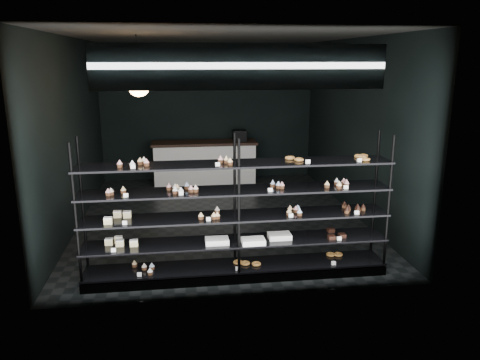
{
  "coord_description": "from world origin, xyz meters",
  "views": [
    {
      "loc": [
        -0.73,
        -8.17,
        2.84
      ],
      "look_at": [
        0.12,
        -1.9,
        1.19
      ],
      "focal_mm": 35.0,
      "sensor_mm": 36.0,
      "label": 1
    }
  ],
  "objects": [
    {
      "name": "pendant_lamp",
      "position": [
        -1.28,
        -1.01,
        2.45
      ],
      "size": [
        0.32,
        0.32,
        0.89
      ],
      "color": "black",
      "rests_on": "room"
    },
    {
      "name": "service_counter",
      "position": [
        -0.11,
        2.5,
        0.5
      ],
      "size": [
        2.41,
        0.65,
        1.23
      ],
      "color": "silver",
      "rests_on": "room"
    },
    {
      "name": "signage",
      "position": [
        0.0,
        -2.93,
        2.75
      ],
      "size": [
        3.3,
        0.05,
        0.5
      ],
      "color": "#0B0C3B",
      "rests_on": "room"
    },
    {
      "name": "room",
      "position": [
        0.0,
        0.0,
        1.6
      ],
      "size": [
        5.01,
        6.01,
        3.2
      ],
      "color": "black",
      "rests_on": "ground"
    },
    {
      "name": "display_shelf",
      "position": [
        -0.02,
        -2.45,
        0.63
      ],
      "size": [
        4.0,
        0.5,
        1.91
      ],
      "color": "black",
      "rests_on": "room"
    }
  ]
}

